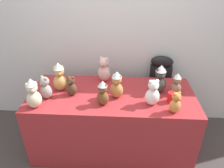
% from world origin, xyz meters
% --- Properties ---
extents(ground_plane, '(10.00, 10.00, 0.00)m').
position_xyz_m(ground_plane, '(0.00, 0.00, 0.00)').
color(ground_plane, '#3D3838').
extents(wall_back, '(7.00, 0.08, 2.60)m').
position_xyz_m(wall_back, '(0.00, 0.91, 1.30)').
color(wall_back, silver).
rests_on(wall_back, ground_plane).
extents(display_table, '(1.82, 0.81, 0.76)m').
position_xyz_m(display_table, '(0.00, 0.25, 0.38)').
color(display_table, maroon).
rests_on(display_table, ground_plane).
extents(instrument_case, '(0.29, 0.16, 1.00)m').
position_xyz_m(instrument_case, '(0.61, 0.79, 0.51)').
color(instrument_case, black).
rests_on(instrument_case, ground_plane).
extents(teddy_bear_caramel, '(0.16, 0.15, 0.31)m').
position_xyz_m(teddy_bear_caramel, '(0.05, 0.18, 0.91)').
color(teddy_bear_caramel, '#B27A42').
rests_on(teddy_bear_caramel, display_table).
extents(teddy_bear_charcoal, '(0.18, 0.16, 0.33)m').
position_xyz_m(teddy_bear_charcoal, '(0.52, 0.31, 0.92)').
color(teddy_bear_charcoal, '#383533').
rests_on(teddy_bear_charcoal, display_table).
extents(teddy_bear_blush, '(0.20, 0.19, 0.31)m').
position_xyz_m(teddy_bear_blush, '(-0.11, 0.54, 0.91)').
color(teddy_bear_blush, beige).
rests_on(teddy_bear_blush, display_table).
extents(teddy_bear_ginger, '(0.15, 0.14, 0.22)m').
position_xyz_m(teddy_bear_ginger, '(0.62, -0.05, 0.87)').
color(teddy_bear_ginger, '#D17F3D').
rests_on(teddy_bear_ginger, display_table).
extents(teddy_bear_chestnut, '(0.15, 0.14, 0.27)m').
position_xyz_m(teddy_bear_chestnut, '(-0.08, 0.04, 0.90)').
color(teddy_bear_chestnut, brown).
rests_on(teddy_bear_chestnut, display_table).
extents(teddy_bear_honey, '(0.18, 0.17, 0.33)m').
position_xyz_m(teddy_bear_honey, '(-0.58, 0.30, 0.93)').
color(teddy_bear_honey, tan).
rests_on(teddy_bear_honey, display_table).
extents(teddy_bear_mocha, '(0.13, 0.12, 0.25)m').
position_xyz_m(teddy_bear_mocha, '(0.69, 0.28, 0.89)').
color(teddy_bear_mocha, '#7F6047').
rests_on(teddy_bear_mocha, display_table).
extents(teddy_bear_snow, '(0.17, 0.16, 0.28)m').
position_xyz_m(teddy_bear_snow, '(0.41, 0.07, 0.90)').
color(teddy_bear_snow, white).
rests_on(teddy_bear_snow, display_table).
extents(teddy_bear_ash, '(0.17, 0.16, 0.26)m').
position_xyz_m(teddy_bear_ash, '(-0.69, 0.12, 0.88)').
color(teddy_bear_ash, gray).
rests_on(teddy_bear_ash, display_table).
extents(teddy_bear_cocoa, '(0.14, 0.12, 0.23)m').
position_xyz_m(teddy_bear_cocoa, '(-0.43, 0.20, 0.87)').
color(teddy_bear_cocoa, '#4C3323').
rests_on(teddy_bear_cocoa, display_table).
extents(teddy_bear_cream, '(0.19, 0.18, 0.32)m').
position_xyz_m(teddy_bear_cream, '(-0.75, -0.04, 0.92)').
color(teddy_bear_cream, beige).
rests_on(teddy_bear_cream, display_table).
extents(party_cup_red, '(0.08, 0.08, 0.11)m').
position_xyz_m(party_cup_red, '(0.62, 0.12, 0.82)').
color(party_cup_red, red).
rests_on(party_cup_red, display_table).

